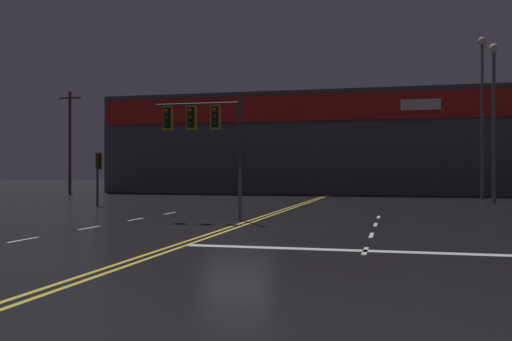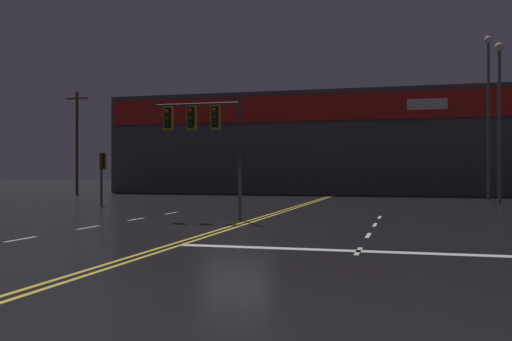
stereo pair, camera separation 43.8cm
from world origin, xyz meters
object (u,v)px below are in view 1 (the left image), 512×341
(traffic_signal_median, at_px, (202,125))
(streetlight_near_right, at_px, (482,98))
(traffic_signal_corner_northwest, at_px, (98,167))
(streetlight_far_left, at_px, (494,102))

(traffic_signal_median, relative_size, streetlight_near_right, 0.44)
(traffic_signal_median, distance_m, streetlight_near_right, 24.65)
(traffic_signal_corner_northwest, xyz_separation_m, streetlight_near_right, (22.53, 12.61, 4.83))
(traffic_signal_median, relative_size, streetlight_far_left, 0.50)
(traffic_signal_corner_northwest, relative_size, streetlight_near_right, 0.27)
(traffic_signal_median, distance_m, traffic_signal_corner_northwest, 12.02)
(traffic_signal_median, height_order, traffic_signal_corner_northwest, traffic_signal_median)
(streetlight_near_right, bearing_deg, streetlight_far_left, -89.90)
(streetlight_near_right, bearing_deg, traffic_signal_median, -123.52)
(traffic_signal_median, xyz_separation_m, traffic_signal_corner_northwest, (-9.03, 7.76, -1.60))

